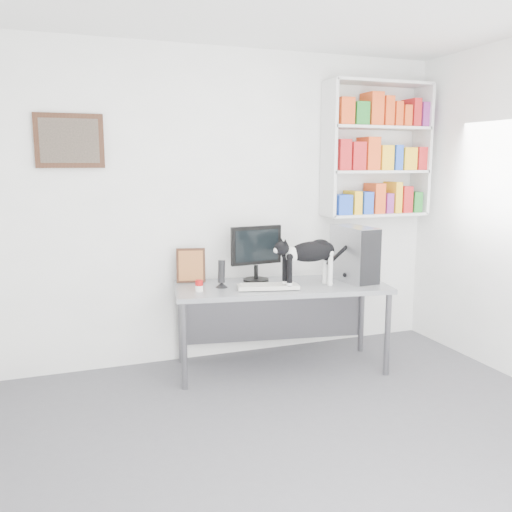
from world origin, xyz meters
name	(u,v)px	position (x,y,z in m)	size (l,w,h in m)	color
room	(337,234)	(0.00, 0.00, 1.35)	(4.01, 4.01, 2.70)	#57565C
bookshelf	(377,150)	(1.40, 1.85, 1.85)	(1.03, 0.28, 1.24)	silver
wall_art	(69,141)	(-1.30, 1.97, 1.90)	(0.52, 0.04, 0.42)	#412414
desk	(281,327)	(0.30, 1.48, 0.36)	(1.75, 0.68, 0.73)	slate
monitor	(256,253)	(0.15, 1.69, 0.97)	(0.46, 0.22, 0.49)	black
keyboard	(268,287)	(0.14, 1.39, 0.75)	(0.49, 0.19, 0.04)	beige
pc_tower	(354,254)	(0.95, 1.43, 0.96)	(0.21, 0.47, 0.47)	#BBBCC1
speaker	(221,273)	(-0.20, 1.57, 0.85)	(0.10, 0.10, 0.23)	black
leaning_print	(191,265)	(-0.39, 1.84, 0.88)	(0.24, 0.10, 0.30)	#412414
soup_can	(199,286)	(-0.40, 1.49, 0.77)	(0.06, 0.06, 0.09)	#B30F0F
cat	(310,263)	(0.48, 1.34, 0.93)	(0.64, 0.17, 0.39)	black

